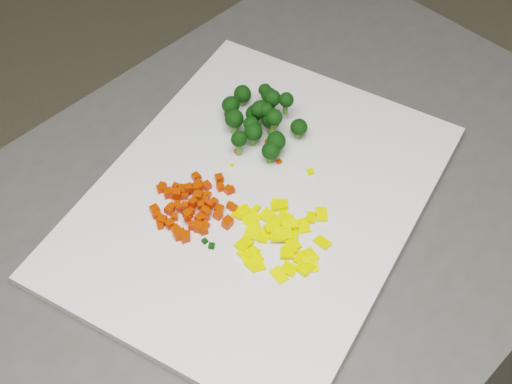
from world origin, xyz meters
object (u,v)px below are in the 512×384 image
counter_block (268,356)px  broccoli_pile (273,113)px  cutting_board (256,200)px  carrot_pile (192,201)px  pepper_pile (280,232)px

counter_block → broccoli_pile: (0.06, 0.11, 0.49)m
cutting_board → carrot_pile: (-0.08, 0.02, 0.02)m
pepper_pile → carrot_pile: bearing=130.5°
broccoli_pile → carrot_pile: bearing=-155.0°
pepper_pile → broccoli_pile: 0.18m
counter_block → broccoli_pile: size_ratio=7.18×
counter_block → carrot_pile: carrot_pile is taller
pepper_pile → counter_block: bearing=69.4°
counter_block → pepper_pile: size_ratio=7.43×
cutting_board → pepper_pile: pepper_pile is taller
cutting_board → carrot_pile: carrot_pile is taller
counter_block → carrot_pile: size_ratio=8.62×
counter_block → pepper_pile: pepper_pile is taller
counter_block → cutting_board: size_ratio=1.92×
counter_block → pepper_pile: (-0.02, -0.06, 0.47)m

